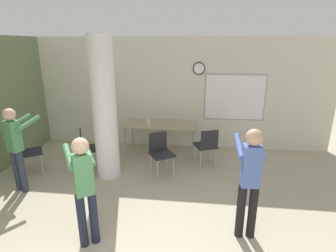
{
  "coord_description": "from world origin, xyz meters",
  "views": [
    {
      "loc": [
        0.69,
        -1.58,
        2.62
      ],
      "look_at": [
        0.16,
        2.97,
        1.18
      ],
      "focal_mm": 28.0,
      "sensor_mm": 36.0,
      "label": 1
    }
  ],
  "objects_px": {
    "bottle_on_table": "(148,121)",
    "chair_by_left_wall": "(26,150)",
    "person_playing_side": "(250,175)",
    "person_watching_back": "(16,144)",
    "chair_table_right": "(207,144)",
    "person_playing_front": "(84,184)",
    "folding_table": "(161,126)",
    "chair_table_front": "(161,150)",
    "chair_near_pillar": "(88,146)"
  },
  "relations": [
    {
      "from": "chair_table_right",
      "to": "person_watching_back",
      "type": "relative_size",
      "value": 0.55
    },
    {
      "from": "chair_table_front",
      "to": "chair_by_left_wall",
      "type": "distance_m",
      "value": 2.8
    },
    {
      "from": "chair_by_left_wall",
      "to": "person_watching_back",
      "type": "xyz_separation_m",
      "value": [
        0.32,
        -0.66,
        0.41
      ]
    },
    {
      "from": "chair_table_right",
      "to": "person_watching_back",
      "type": "bearing_deg",
      "value": -157.16
    },
    {
      "from": "bottle_on_table",
      "to": "chair_near_pillar",
      "type": "xyz_separation_m",
      "value": [
        -1.17,
        -0.83,
        -0.35
      ]
    },
    {
      "from": "chair_by_left_wall",
      "to": "person_playing_front",
      "type": "xyz_separation_m",
      "value": [
        2.1,
        -1.83,
        0.4
      ]
    },
    {
      "from": "bottle_on_table",
      "to": "chair_table_right",
      "type": "relative_size",
      "value": 0.26
    },
    {
      "from": "bottle_on_table",
      "to": "folding_table",
      "type": "bearing_deg",
      "value": 23.81
    },
    {
      "from": "chair_near_pillar",
      "to": "bottle_on_table",
      "type": "bearing_deg",
      "value": 35.3
    },
    {
      "from": "chair_by_left_wall",
      "to": "person_playing_front",
      "type": "height_order",
      "value": "person_playing_front"
    },
    {
      "from": "person_playing_front",
      "to": "chair_near_pillar",
      "type": "bearing_deg",
      "value": 112.42
    },
    {
      "from": "bottle_on_table",
      "to": "person_watching_back",
      "type": "relative_size",
      "value": 0.14
    },
    {
      "from": "chair_table_right",
      "to": "folding_table",
      "type": "bearing_deg",
      "value": 153.52
    },
    {
      "from": "chair_table_front",
      "to": "person_playing_side",
      "type": "distance_m",
      "value": 2.3
    },
    {
      "from": "bottle_on_table",
      "to": "chair_table_right",
      "type": "distance_m",
      "value": 1.49
    },
    {
      "from": "chair_near_pillar",
      "to": "chair_table_right",
      "type": "bearing_deg",
      "value": 8.98
    },
    {
      "from": "chair_table_front",
      "to": "chair_by_left_wall",
      "type": "bearing_deg",
      "value": -173.67
    },
    {
      "from": "person_playing_front",
      "to": "folding_table",
      "type": "bearing_deg",
      "value": 80.32
    },
    {
      "from": "chair_table_front",
      "to": "person_watching_back",
      "type": "bearing_deg",
      "value": -158.54
    },
    {
      "from": "folding_table",
      "to": "person_playing_side",
      "type": "height_order",
      "value": "person_playing_side"
    },
    {
      "from": "folding_table",
      "to": "chair_near_pillar",
      "type": "xyz_separation_m",
      "value": [
        -1.45,
        -0.95,
        -0.22
      ]
    },
    {
      "from": "chair_near_pillar",
      "to": "person_playing_front",
      "type": "relative_size",
      "value": 0.56
    },
    {
      "from": "chair_near_pillar",
      "to": "person_watching_back",
      "type": "distance_m",
      "value": 1.42
    },
    {
      "from": "bottle_on_table",
      "to": "chair_by_left_wall",
      "type": "relative_size",
      "value": 0.26
    },
    {
      "from": "folding_table",
      "to": "person_playing_side",
      "type": "relative_size",
      "value": 1.07
    },
    {
      "from": "bottle_on_table",
      "to": "person_playing_front",
      "type": "distance_m",
      "value": 3.05
    },
    {
      "from": "chair_by_left_wall",
      "to": "chair_table_right",
      "type": "bearing_deg",
      "value": 11.81
    },
    {
      "from": "folding_table",
      "to": "chair_by_left_wall",
      "type": "bearing_deg",
      "value": -153.2
    },
    {
      "from": "chair_by_left_wall",
      "to": "person_watching_back",
      "type": "height_order",
      "value": "person_watching_back"
    },
    {
      "from": "bottle_on_table",
      "to": "chair_near_pillar",
      "type": "height_order",
      "value": "bottle_on_table"
    },
    {
      "from": "bottle_on_table",
      "to": "chair_by_left_wall",
      "type": "height_order",
      "value": "bottle_on_table"
    },
    {
      "from": "person_playing_side",
      "to": "person_watching_back",
      "type": "height_order",
      "value": "person_playing_side"
    },
    {
      "from": "folding_table",
      "to": "person_watching_back",
      "type": "height_order",
      "value": "person_watching_back"
    },
    {
      "from": "person_playing_side",
      "to": "person_watching_back",
      "type": "bearing_deg",
      "value": 168.97
    },
    {
      "from": "chair_near_pillar",
      "to": "person_playing_side",
      "type": "bearing_deg",
      "value": -30.57
    },
    {
      "from": "chair_near_pillar",
      "to": "person_playing_side",
      "type": "relative_size",
      "value": 0.54
    },
    {
      "from": "chair_near_pillar",
      "to": "person_watching_back",
      "type": "bearing_deg",
      "value": -129.93
    },
    {
      "from": "folding_table",
      "to": "chair_near_pillar",
      "type": "distance_m",
      "value": 1.75
    },
    {
      "from": "folding_table",
      "to": "chair_table_right",
      "type": "xyz_separation_m",
      "value": [
        1.1,
        -0.55,
        -0.22
      ]
    },
    {
      "from": "chair_table_front",
      "to": "person_playing_side",
      "type": "bearing_deg",
      "value": -49.91
    },
    {
      "from": "chair_table_front",
      "to": "person_playing_front",
      "type": "relative_size",
      "value": 0.56
    },
    {
      "from": "folding_table",
      "to": "person_playing_side",
      "type": "xyz_separation_m",
      "value": [
        1.6,
        -2.75,
        0.21
      ]
    },
    {
      "from": "chair_by_left_wall",
      "to": "person_playing_front",
      "type": "bearing_deg",
      "value": -41.12
    },
    {
      "from": "chair_near_pillar",
      "to": "person_watching_back",
      "type": "height_order",
      "value": "person_watching_back"
    },
    {
      "from": "folding_table",
      "to": "chair_table_right",
      "type": "bearing_deg",
      "value": -26.48
    },
    {
      "from": "person_playing_side",
      "to": "person_watching_back",
      "type": "xyz_separation_m",
      "value": [
        -3.92,
        0.76,
        -0.02
      ]
    },
    {
      "from": "folding_table",
      "to": "person_playing_front",
      "type": "xyz_separation_m",
      "value": [
        -0.54,
        -3.16,
        0.18
      ]
    },
    {
      "from": "chair_table_front",
      "to": "person_playing_front",
      "type": "xyz_separation_m",
      "value": [
        -0.68,
        -2.14,
        0.4
      ]
    },
    {
      "from": "bottle_on_table",
      "to": "person_watching_back",
      "type": "distance_m",
      "value": 2.77
    },
    {
      "from": "chair_table_front",
      "to": "chair_table_right",
      "type": "bearing_deg",
      "value": 26.23
    }
  ]
}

